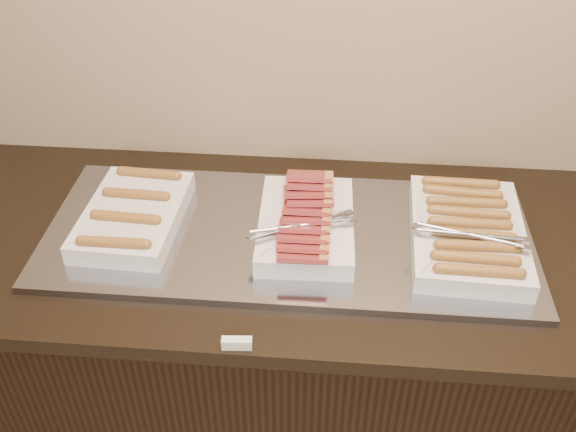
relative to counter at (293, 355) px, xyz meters
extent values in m
cube|color=black|center=(0.00, 0.00, -0.02)|extent=(2.00, 0.70, 0.86)
cube|color=black|center=(0.00, 0.00, 0.43)|extent=(2.06, 0.76, 0.04)
cube|color=#9295A0|center=(-0.02, 0.00, 0.46)|extent=(1.20, 0.50, 0.02)
cube|color=silver|center=(-0.40, 0.00, 0.49)|extent=(0.24, 0.35, 0.05)
cylinder|color=olive|center=(-0.40, -0.14, 0.52)|extent=(0.15, 0.03, 0.03)
cylinder|color=olive|center=(-0.40, -0.05, 0.52)|extent=(0.15, 0.03, 0.03)
cylinder|color=olive|center=(-0.40, 0.05, 0.52)|extent=(0.15, 0.03, 0.03)
cylinder|color=olive|center=(-0.40, 0.14, 0.52)|extent=(0.15, 0.04, 0.03)
cube|color=silver|center=(0.03, 0.00, 0.49)|extent=(0.24, 0.35, 0.05)
cube|color=#A1343B|center=(0.03, -0.14, 0.52)|extent=(0.11, 0.09, 0.04)
cube|color=#A1343B|center=(0.03, -0.11, 0.52)|extent=(0.11, 0.09, 0.04)
cube|color=#A1343B|center=(0.03, -0.08, 0.52)|extent=(0.11, 0.09, 0.04)
cube|color=#A1343B|center=(0.03, -0.05, 0.53)|extent=(0.12, 0.09, 0.04)
cube|color=#A1343B|center=(0.03, -0.02, 0.53)|extent=(0.12, 0.10, 0.04)
cube|color=#A1343B|center=(0.03, 0.02, 0.53)|extent=(0.11, 0.09, 0.04)
cube|color=#A1343B|center=(0.04, 0.05, 0.54)|extent=(0.12, 0.10, 0.04)
cube|color=#A1343B|center=(0.03, 0.08, 0.54)|extent=(0.12, 0.10, 0.04)
cube|color=#A1343B|center=(0.03, 0.11, 0.54)|extent=(0.12, 0.09, 0.04)
cube|color=#A1343B|center=(0.03, 0.14, 0.54)|extent=(0.12, 0.09, 0.04)
cube|color=silver|center=(0.42, 0.00, 0.49)|extent=(0.28, 0.41, 0.05)
cylinder|color=olive|center=(0.42, -0.17, 0.52)|extent=(0.18, 0.03, 0.03)
cylinder|color=olive|center=(0.42, -0.13, 0.52)|extent=(0.18, 0.03, 0.03)
cylinder|color=olive|center=(0.43, -0.08, 0.52)|extent=(0.18, 0.03, 0.03)
cylinder|color=olive|center=(0.42, -0.04, 0.52)|extent=(0.18, 0.04, 0.03)
cylinder|color=olive|center=(0.42, 0.00, 0.52)|extent=(0.18, 0.03, 0.03)
cylinder|color=olive|center=(0.42, 0.04, 0.52)|extent=(0.18, 0.04, 0.03)
cylinder|color=olive|center=(0.42, 0.08, 0.52)|extent=(0.18, 0.03, 0.03)
cylinder|color=olive|center=(0.42, 0.13, 0.52)|extent=(0.18, 0.04, 0.03)
cylinder|color=olive|center=(0.42, 0.17, 0.52)|extent=(0.18, 0.03, 0.03)
cube|color=silver|center=(-0.09, -0.36, 0.46)|extent=(0.06, 0.02, 0.03)
camera|label=1|loc=(0.09, -1.23, 1.48)|focal=40.00mm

